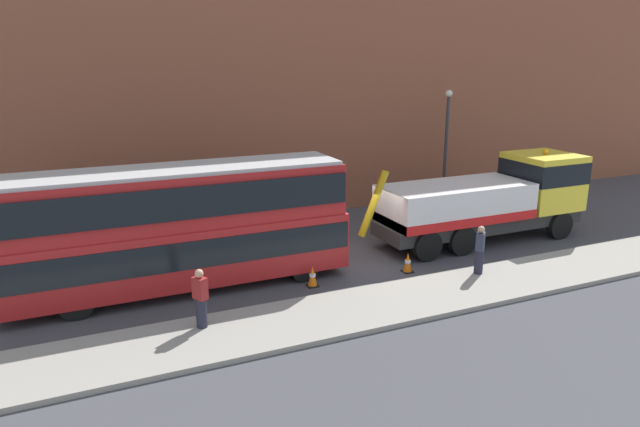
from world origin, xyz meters
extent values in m
plane|color=#424247|center=(0.00, 0.00, 0.00)|extent=(120.00, 120.00, 0.00)
cube|color=gray|center=(0.00, -4.20, 0.07)|extent=(60.00, 2.80, 0.15)
cube|color=#935138|center=(0.00, 7.22, 8.00)|extent=(60.00, 1.20, 16.00)
cube|color=#2D2D2D|center=(5.58, -0.20, 0.85)|extent=(9.01, 2.23, 0.55)
cube|color=yellow|center=(8.78, -0.21, 2.28)|extent=(2.61, 2.61, 2.30)
cube|color=black|center=(8.78, -0.21, 2.73)|extent=(2.63, 2.63, 0.90)
cube|color=silver|center=(4.28, -0.20, 1.83)|extent=(6.11, 2.62, 1.40)
cube|color=red|center=(4.28, -0.20, 1.31)|extent=(6.11, 2.67, 0.36)
cylinder|color=#B79914|center=(0.57, -0.19, 2.13)|extent=(1.23, 0.28, 2.52)
sphere|color=orange|center=(8.78, -0.21, 3.55)|extent=(0.24, 0.24, 0.24)
cylinder|color=black|center=(8.88, 0.90, 0.58)|extent=(1.16, 0.34, 1.16)
cylinder|color=black|center=(8.88, -1.32, 0.58)|extent=(1.16, 0.34, 1.16)
cylinder|color=black|center=(3.88, 0.91, 0.58)|extent=(1.16, 0.34, 1.16)
cylinder|color=black|center=(3.88, -1.31, 0.58)|extent=(1.16, 0.34, 1.16)
cylinder|color=black|center=(2.28, 0.91, 0.58)|extent=(1.16, 0.34, 1.16)
cylinder|color=black|center=(2.28, -1.31, 0.58)|extent=(1.16, 0.34, 1.16)
cube|color=#AD1E1E|center=(-6.58, -0.20, 1.29)|extent=(11.01, 2.53, 1.90)
cube|color=#AD1E1E|center=(-6.58, -0.20, 3.09)|extent=(10.79, 2.43, 1.70)
cube|color=black|center=(-6.58, -0.20, 1.54)|extent=(10.90, 2.58, 0.90)
cube|color=black|center=(-6.58, -0.20, 3.19)|extent=(10.68, 2.58, 1.00)
cube|color=#B2B2B2|center=(-6.58, -0.20, 4.00)|extent=(10.57, 2.33, 0.12)
cube|color=yellow|center=(-1.06, -0.22, 2.54)|extent=(0.06, 1.50, 0.44)
cylinder|color=black|center=(-2.68, 0.87, 0.52)|extent=(1.04, 0.30, 1.04)
cylinder|color=black|center=(-2.68, -1.29, 0.52)|extent=(1.04, 0.30, 1.04)
cylinder|color=black|center=(-9.88, 0.88, 0.52)|extent=(1.04, 0.30, 1.04)
cylinder|color=black|center=(-9.88, -1.28, 0.52)|extent=(1.04, 0.30, 1.04)
cylinder|color=#232333|center=(-6.71, -3.56, 0.57)|extent=(0.40, 0.40, 0.85)
cube|color=maroon|center=(-6.71, -3.56, 1.31)|extent=(0.41, 0.47, 0.62)
sphere|color=tan|center=(-6.71, -3.56, 1.74)|extent=(0.24, 0.24, 0.24)
cylinder|color=#232333|center=(2.95, -3.44, 0.57)|extent=(0.42, 0.42, 0.85)
cube|color=#2D3347|center=(2.95, -3.44, 1.31)|extent=(0.47, 0.46, 0.62)
sphere|color=tan|center=(2.95, -3.44, 1.74)|extent=(0.24, 0.24, 0.24)
cone|color=orange|center=(-2.61, -1.83, 0.36)|extent=(0.32, 0.32, 0.72)
cylinder|color=white|center=(-2.61, -1.83, 0.40)|extent=(0.21, 0.21, 0.10)
cube|color=black|center=(-2.61, -1.83, 0.02)|extent=(0.36, 0.36, 0.04)
cone|color=orange|center=(0.99, -2.01, 0.36)|extent=(0.32, 0.32, 0.72)
cylinder|color=white|center=(0.99, -2.01, 0.40)|extent=(0.21, 0.21, 0.10)
cube|color=black|center=(0.99, -2.01, 0.02)|extent=(0.36, 0.36, 0.04)
cylinder|color=#38383D|center=(7.55, 5.02, 2.75)|extent=(0.16, 0.16, 5.50)
sphere|color=#EAE5C6|center=(7.55, 5.02, 5.65)|extent=(0.36, 0.36, 0.36)
camera|label=1|loc=(-9.59, -18.10, 7.47)|focal=32.01mm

